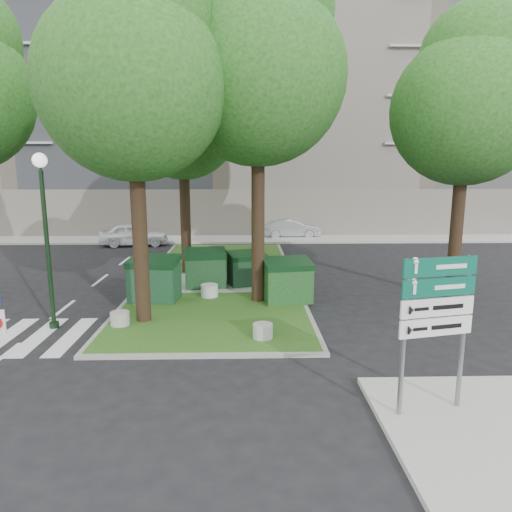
{
  "coord_description": "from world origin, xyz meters",
  "views": [
    {
      "loc": [
        1.53,
        -10.71,
        4.63
      ],
      "look_at": [
        1.89,
        2.83,
        2.0
      ],
      "focal_mm": 32.0,
      "sensor_mm": 36.0,
      "label": 1
    }
  ],
  "objects_px": {
    "tree_median_near_right": "(261,59)",
    "bollard_right": "(263,331)",
    "tree_median_mid": "(185,110)",
    "dumpster_b": "(205,269)",
    "tree_street_right": "(469,96)",
    "litter_bin": "(267,270)",
    "tree_median_far": "(259,89)",
    "dumpster_c": "(247,269)",
    "car_white": "(134,234)",
    "bollard_mid": "(209,290)",
    "bollard_left": "(120,318)",
    "car_silver": "(291,228)",
    "dumpster_a": "(154,279)",
    "dumpster_d": "(287,281)",
    "directional_sign": "(436,310)",
    "tree_median_near_left": "(135,67)",
    "street_lamp": "(45,221)"
  },
  "relations": [
    {
      "from": "tree_median_near_right",
      "to": "bollard_right",
      "type": "xyz_separation_m",
      "value": [
        -0.07,
        -3.62,
        -7.67
      ]
    },
    {
      "from": "tree_median_mid",
      "to": "dumpster_b",
      "type": "bearing_deg",
      "value": -70.48
    },
    {
      "from": "tree_street_right",
      "to": "litter_bin",
      "type": "distance_m",
      "value": 9.62
    },
    {
      "from": "tree_median_far",
      "to": "litter_bin",
      "type": "bearing_deg",
      "value": -87.94
    },
    {
      "from": "dumpster_c",
      "to": "litter_bin",
      "type": "bearing_deg",
      "value": 31.05
    },
    {
      "from": "litter_bin",
      "to": "car_white",
      "type": "xyz_separation_m",
      "value": [
        -7.53,
        9.03,
        0.19
      ]
    },
    {
      "from": "tree_median_mid",
      "to": "dumpster_c",
      "type": "relative_size",
      "value": 6.0
    },
    {
      "from": "tree_median_near_right",
      "to": "bollard_mid",
      "type": "bearing_deg",
      "value": 166.24
    },
    {
      "from": "bollard_left",
      "to": "car_silver",
      "type": "height_order",
      "value": "car_silver"
    },
    {
      "from": "bollard_right",
      "to": "dumpster_a",
      "type": "bearing_deg",
      "value": 134.29
    },
    {
      "from": "litter_bin",
      "to": "car_white",
      "type": "bearing_deg",
      "value": 129.83
    },
    {
      "from": "dumpster_d",
      "to": "bollard_left",
      "type": "distance_m",
      "value": 5.61
    },
    {
      "from": "tree_street_right",
      "to": "car_silver",
      "type": "height_order",
      "value": "tree_street_right"
    },
    {
      "from": "bollard_right",
      "to": "tree_median_near_right",
      "type": "bearing_deg",
      "value": 88.96
    },
    {
      "from": "dumpster_b",
      "to": "car_white",
      "type": "xyz_separation_m",
      "value": [
        -5.12,
        10.21,
        -0.15
      ]
    },
    {
      "from": "bollard_right",
      "to": "litter_bin",
      "type": "xyz_separation_m",
      "value": [
        0.43,
        6.63,
        0.17
      ]
    },
    {
      "from": "tree_median_near_right",
      "to": "dumpster_a",
      "type": "xyz_separation_m",
      "value": [
        -3.65,
        0.06,
        -7.12
      ]
    },
    {
      "from": "dumpster_c",
      "to": "bollard_left",
      "type": "height_order",
      "value": "dumpster_c"
    },
    {
      "from": "dumpster_c",
      "to": "dumpster_d",
      "type": "xyz_separation_m",
      "value": [
        1.36,
        -2.3,
        0.08
      ]
    },
    {
      "from": "tree_median_near_right",
      "to": "directional_sign",
      "type": "height_order",
      "value": "tree_median_near_right"
    },
    {
      "from": "tree_median_near_left",
      "to": "car_silver",
      "type": "xyz_separation_m",
      "value": [
        6.1,
        16.94,
        -6.69
      ]
    },
    {
      "from": "litter_bin",
      "to": "car_silver",
      "type": "xyz_separation_m",
      "value": [
        2.24,
        11.93,
        0.14
      ]
    },
    {
      "from": "tree_median_far",
      "to": "litter_bin",
      "type": "relative_size",
      "value": 16.22
    },
    {
      "from": "tree_median_near_left",
      "to": "dumpster_b",
      "type": "xyz_separation_m",
      "value": [
        1.45,
        3.83,
        -6.49
      ]
    },
    {
      "from": "bollard_left",
      "to": "bollard_mid",
      "type": "bearing_deg",
      "value": 50.83
    },
    {
      "from": "tree_median_mid",
      "to": "litter_bin",
      "type": "xyz_separation_m",
      "value": [
        3.36,
        -1.49,
        -6.49
      ]
    },
    {
      "from": "dumpster_d",
      "to": "litter_bin",
      "type": "relative_size",
      "value": 2.41
    },
    {
      "from": "directional_sign",
      "to": "dumpster_b",
      "type": "bearing_deg",
      "value": 106.02
    },
    {
      "from": "tree_street_right",
      "to": "bollard_right",
      "type": "bearing_deg",
      "value": -149.75
    },
    {
      "from": "bollard_left",
      "to": "bollard_right",
      "type": "relative_size",
      "value": 1.01
    },
    {
      "from": "tree_median_mid",
      "to": "street_lamp",
      "type": "relative_size",
      "value": 1.99
    },
    {
      "from": "bollard_left",
      "to": "bollard_mid",
      "type": "distance_m",
      "value": 3.78
    },
    {
      "from": "dumpster_c",
      "to": "bollard_right",
      "type": "xyz_separation_m",
      "value": [
        0.39,
        -5.7,
        -0.44
      ]
    },
    {
      "from": "dumpster_c",
      "to": "dumpster_a",
      "type": "bearing_deg",
      "value": -165.58
    },
    {
      "from": "tree_street_right",
      "to": "street_lamp",
      "type": "distance_m",
      "value": 13.99
    },
    {
      "from": "tree_median_mid",
      "to": "bollard_left",
      "type": "bearing_deg",
      "value": -99.65
    },
    {
      "from": "tree_median_far",
      "to": "tree_street_right",
      "type": "bearing_deg",
      "value": -45.83
    },
    {
      "from": "bollard_left",
      "to": "directional_sign",
      "type": "relative_size",
      "value": 0.18
    },
    {
      "from": "dumpster_b",
      "to": "dumpster_d",
      "type": "height_order",
      "value": "dumpster_d"
    },
    {
      "from": "bollard_right",
      "to": "bollard_mid",
      "type": "bearing_deg",
      "value": 113.12
    },
    {
      "from": "bollard_mid",
      "to": "directional_sign",
      "type": "bearing_deg",
      "value": -58.99
    },
    {
      "from": "tree_street_right",
      "to": "car_silver",
      "type": "relative_size",
      "value": 2.65
    },
    {
      "from": "tree_median_far",
      "to": "car_silver",
      "type": "distance_m",
      "value": 10.97
    },
    {
      "from": "tree_street_right",
      "to": "dumpster_d",
      "type": "height_order",
      "value": "tree_street_right"
    },
    {
      "from": "dumpster_b",
      "to": "dumpster_c",
      "type": "height_order",
      "value": "dumpster_b"
    },
    {
      "from": "tree_median_near_right",
      "to": "bollard_left",
      "type": "bearing_deg",
      "value": -149.27
    },
    {
      "from": "tree_median_near_right",
      "to": "tree_median_far",
      "type": "bearing_deg",
      "value": 88.47
    },
    {
      "from": "dumpster_b",
      "to": "bollard_right",
      "type": "height_order",
      "value": "dumpster_b"
    },
    {
      "from": "bollard_right",
      "to": "car_silver",
      "type": "bearing_deg",
      "value": 81.82
    },
    {
      "from": "tree_median_near_right",
      "to": "car_white",
      "type": "bearing_deg",
      "value": 120.77
    }
  ]
}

